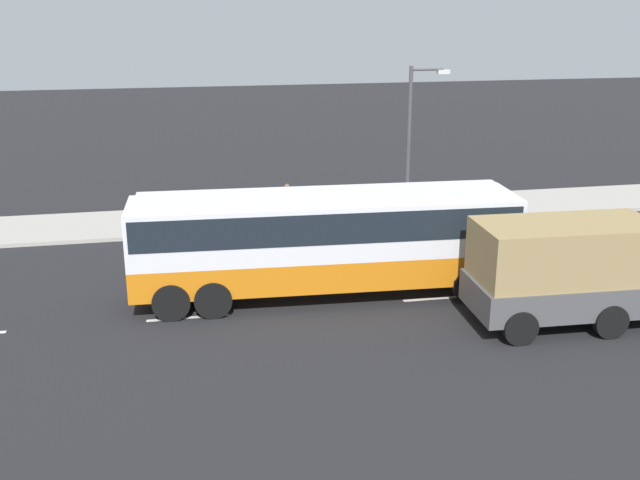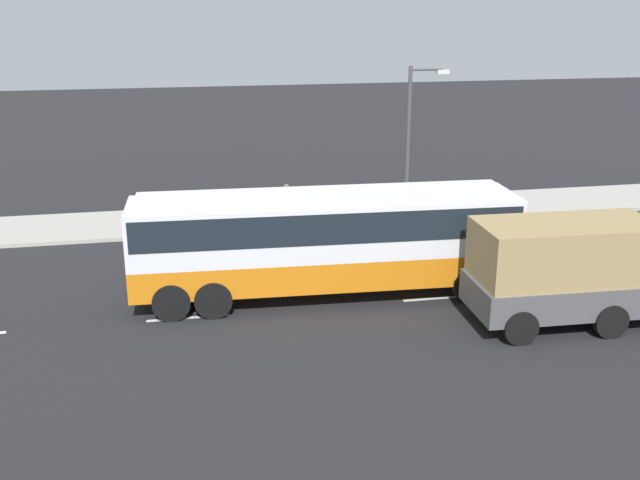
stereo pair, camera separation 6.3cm
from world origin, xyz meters
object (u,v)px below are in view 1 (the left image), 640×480
object	(u,v)px
pedestrian_near_curb	(287,201)
street_lamp	(413,131)
coach_bus	(325,234)
cargo_truck	(597,267)

from	to	relation	value
pedestrian_near_curb	street_lamp	bearing A→B (deg)	112.89
coach_bus	pedestrian_near_curb	distance (m)	7.68
coach_bus	street_lamp	world-z (taller)	street_lamp
cargo_truck	street_lamp	distance (m)	11.38
coach_bus	pedestrian_near_curb	size ratio (longest dim) A/B	7.16
pedestrian_near_curb	coach_bus	bearing A→B (deg)	22.44
coach_bus	cargo_truck	size ratio (longest dim) A/B	1.58
coach_bus	pedestrian_near_curb	bearing A→B (deg)	92.77
cargo_truck	pedestrian_near_curb	xyz separation A→B (m)	(-7.16, 10.97, -0.53)
cargo_truck	coach_bus	bearing A→B (deg)	156.89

